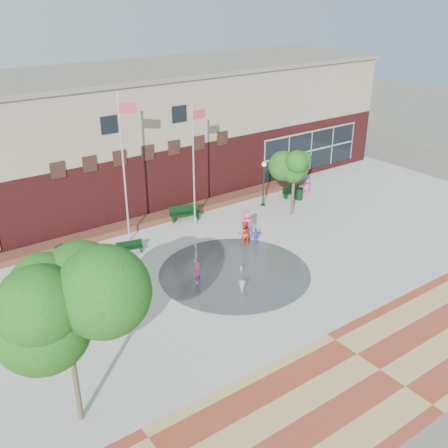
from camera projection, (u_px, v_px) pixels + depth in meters
ground at (270, 296)px, 26.85m from camera, size 120.00×120.00×0.00m
plaza_concrete at (224, 265)px, 29.79m from camera, size 46.00×18.00×0.01m
paver_band at (380, 370)px, 21.70m from camera, size 46.00×6.00×0.01m
splash_pad at (235, 273)px, 29.05m from camera, size 8.40×8.40×0.01m
library_building at (114, 136)px, 37.78m from camera, size 44.40×10.40×9.20m
flower_bed at (158, 221)px, 35.38m from camera, size 26.00×1.20×0.40m
flagpole_left at (124, 164)px, 30.55m from camera, size 1.00×0.46×9.05m
flagpole_right at (194, 160)px, 32.90m from camera, size 1.00×0.16×8.10m
lamp_right at (264, 179)px, 37.00m from camera, size 0.35×0.35×3.31m
bench_left at (130, 250)px, 30.99m from camera, size 1.62×0.80×0.78m
bench_mid at (185, 216)px, 35.37m from camera, size 2.14×1.13×1.04m
bench_right at (292, 194)px, 39.35m from camera, size 1.64×0.46×0.82m
trash_can at (299, 194)px, 38.74m from camera, size 0.55×0.55×0.90m
tree_big_left at (63, 298)px, 17.09m from camera, size 4.58×4.58×7.31m
tree_mid at (294, 166)px, 34.94m from camera, size 2.89×2.89×4.88m
tree_small_right at (297, 163)px, 38.33m from camera, size 2.16×2.16×3.68m
water_jet_a at (242, 295)px, 26.99m from camera, size 0.36×0.36×0.71m
water_jet_b at (241, 274)px, 28.94m from camera, size 0.17×0.17×0.39m
child_splash at (197, 272)px, 27.87m from camera, size 0.45×0.31×1.20m
adult_red at (244, 233)px, 31.82m from camera, size 0.93×0.82×1.59m
adult_pink at (247, 225)px, 32.57m from camera, size 1.06×0.87×1.86m
child_blue at (256, 236)px, 32.06m from camera, size 0.68×0.52×1.07m
person_bench at (306, 188)px, 39.04m from camera, size 1.02×0.63×1.53m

